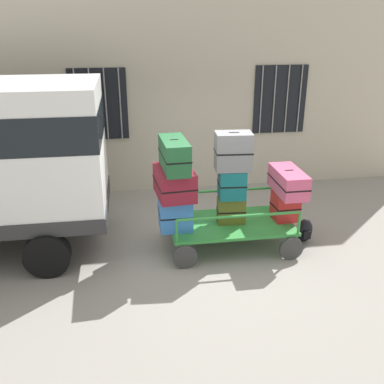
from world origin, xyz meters
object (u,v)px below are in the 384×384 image
Objects in this scene: suitcase_center_bottom at (285,206)px; suitcase_center_middle at (288,181)px; backpack at (305,230)px; suitcase_midleft_bottom at (231,210)px; suitcase_left_top at (174,155)px; luggage_cart at (231,226)px; suitcase_midleft_middle at (232,183)px; suitcase_left_middle at (174,182)px; suitcase_left_bottom at (175,212)px; suitcase_midleft_top at (233,151)px.

suitcase_center_bottom is 0.46m from suitcase_center_middle.
backpack is (0.38, -0.06, -0.48)m from suitcase_center_bottom.
suitcase_left_top is at bearing -178.18° from suitcase_midleft_bottom.
suitcase_center_bottom reaches higher than suitcase_midleft_bottom.
luggage_cart is 4.24× the size of suitcase_center_bottom.
suitcase_center_bottom is at bearing -1.38° from suitcase_midleft_middle.
luggage_cart is 1.28m from suitcase_left_middle.
suitcase_midleft_bottom is (0.96, 0.03, -1.03)m from suitcase_left_top.
suitcase_left_top is at bearing -177.40° from suitcase_midleft_middle.
suitcase_center_middle is at bearing -90.00° from suitcase_center_bottom.
suitcase_midleft_middle is 0.97× the size of suitcase_center_bottom.
suitcase_center_bottom is 0.61m from backpack.
suitcase_left_bottom is at bearing -178.26° from suitcase_midleft_middle.
suitcase_left_top is 1.99m from suitcase_center_middle.
luggage_cart is 2.30× the size of suitcase_center_middle.
suitcase_midleft_bottom is at bearing 90.00° from luggage_cart.
suitcase_midleft_bottom is 1.41m from backpack.
suitcase_left_middle is at bearing 178.91° from suitcase_center_bottom.
luggage_cart is 1.02m from suitcase_left_bottom.
backpack is (2.29, -0.05, -0.50)m from suitcase_left_bottom.
suitcase_midleft_top is (0.96, -0.03, 0.49)m from suitcase_left_middle.
suitcase_left_middle is at bearing 178.05° from suitcase_center_middle.
suitcase_midleft_middle is at bearing 90.00° from suitcase_midleft_top.
luggage_cart is at bearing 177.91° from suitcase_center_middle.
suitcase_midleft_bottom is 0.96m from suitcase_center_bottom.
suitcase_center_bottom is (1.91, -0.04, -0.52)m from suitcase_left_middle.
suitcase_midleft_top is at bearing -90.00° from suitcase_midleft_middle.
suitcase_midleft_bottom is 0.53× the size of suitcase_center_middle.
suitcase_left_bottom is 0.95× the size of suitcase_midleft_top.
suitcase_left_bottom is (-0.96, -0.01, 0.35)m from luggage_cart.
suitcase_midleft_bottom is (0.00, 0.00, 0.31)m from luggage_cart.
luggage_cart is 4.89× the size of backpack.
suitcase_center_middle is (0.96, -0.03, 0.78)m from luggage_cart.
suitcase_left_middle is 1.91m from suitcase_center_middle.
suitcase_midleft_top is at bearing 1.73° from suitcase_left_top.
suitcase_left_top is at bearing -90.00° from suitcase_left_middle.
suitcase_midleft_bottom is 1.03m from suitcase_midleft_top.
suitcase_midleft_bottom is at bearing 177.70° from suitcase_center_middle.
suitcase_left_top reaches higher than suitcase_left_bottom.
suitcase_midleft_middle is at bearing 90.00° from luggage_cart.
backpack is at bearing -2.80° from suitcase_midleft_bottom.
luggage_cart is 0.79m from suitcase_midleft_middle.
suitcase_center_bottom is (0.96, -0.01, -1.01)m from suitcase_midleft_top.
suitcase_midleft_bottom reaches higher than luggage_cart.
backpack is (2.29, -0.04, -1.48)m from suitcase_left_top.
suitcase_midleft_middle is at bearing 90.00° from suitcase_midleft_bottom.
suitcase_midleft_bottom is (0.96, -0.03, -0.54)m from suitcase_left_middle.
suitcase_left_bottom is 1.19× the size of suitcase_midleft_bottom.
suitcase_midleft_middle is 0.96m from suitcase_center_middle.
suitcase_left_top is (0.00, -0.06, 0.48)m from suitcase_left_middle.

